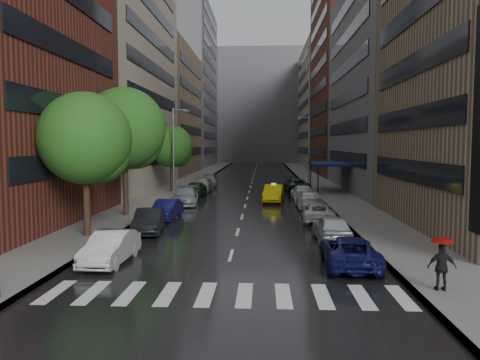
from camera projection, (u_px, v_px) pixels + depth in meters
name	position (u px, v px, depth m)	size (l,w,h in m)	color
ground	(224.00, 279.00, 18.94)	(220.00, 220.00, 0.00)	gray
road	(252.00, 181.00, 68.72)	(14.00, 140.00, 0.01)	black
sidewalk_left	(192.00, 180.00, 69.16)	(4.00, 140.00, 0.15)	gray
sidewalk_right	(314.00, 180.00, 68.28)	(4.00, 140.00, 0.15)	gray
crosswalk	(225.00, 294.00, 16.94)	(13.15, 2.80, 0.01)	silver
buildings_left	(163.00, 79.00, 76.96)	(8.00, 108.00, 38.00)	maroon
buildings_right	(349.00, 83.00, 73.49)	(8.05, 109.10, 36.00)	#937A5B
building_far	(258.00, 107.00, 135.18)	(40.00, 14.00, 32.00)	slate
tree_near	(85.00, 139.00, 26.64)	(5.28, 5.28, 8.41)	#382619
tree_mid	(125.00, 129.00, 34.24)	(6.01, 6.01, 9.58)	#382619
tree_far	(171.00, 146.00, 51.79)	(4.73, 4.73, 7.54)	#382619
taxi	(274.00, 193.00, 43.76)	(1.70, 4.86, 1.60)	yellow
parked_cars_left	(187.00, 195.00, 43.09)	(2.69, 43.90, 1.60)	silver
parked_cars_right	(309.00, 200.00, 39.19)	(2.90, 42.04, 1.53)	#10124B
ped_red_umbrella	(442.00, 259.00, 16.86)	(1.04, 0.82, 2.01)	black
street_lamp_left	(174.00, 149.00, 48.80)	(1.74, 0.22, 9.00)	gray
street_lamp_right	(309.00, 148.00, 62.99)	(1.74, 0.22, 9.00)	gray
awning	(328.00, 164.00, 53.10)	(4.00, 8.00, 3.12)	navy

